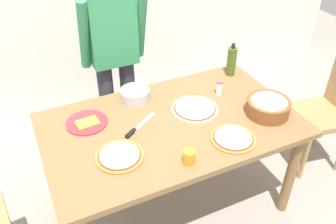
{
  "coord_description": "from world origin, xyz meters",
  "views": [
    {
      "loc": [
        -0.78,
        -1.6,
        2.15
      ],
      "look_at": [
        0.0,
        0.05,
        0.81
      ],
      "focal_mm": 38.29,
      "sensor_mm": 36.0,
      "label": 1
    }
  ],
  "objects_px": {
    "dining_table": "(171,134)",
    "popcorn_bowl": "(268,106)",
    "person_cook": "(114,51)",
    "cup_orange": "(189,157)",
    "olive_oil_bottle": "(232,61)",
    "chair_wooden_right": "(330,107)",
    "plate_with_slice": "(87,123)",
    "salt_shaker": "(219,88)",
    "pizza_raw_on_board": "(195,109)",
    "chef_knife": "(137,128)",
    "pizza_cooked_on_tray": "(120,156)",
    "pizza_second_cooked": "(233,138)",
    "mixing_bowl_steel": "(135,95)"
  },
  "relations": [
    {
      "from": "salt_shaker",
      "to": "cup_orange",
      "type": "bearing_deg",
      "value": -134.63
    },
    {
      "from": "chair_wooden_right",
      "to": "plate_with_slice",
      "type": "height_order",
      "value": "chair_wooden_right"
    },
    {
      "from": "pizza_raw_on_board",
      "to": "chef_knife",
      "type": "bearing_deg",
      "value": -176.77
    },
    {
      "from": "pizza_raw_on_board",
      "to": "mixing_bowl_steel",
      "type": "height_order",
      "value": "mixing_bowl_steel"
    },
    {
      "from": "person_cook",
      "to": "cup_orange",
      "type": "relative_size",
      "value": 19.06
    },
    {
      "from": "person_cook",
      "to": "pizza_cooked_on_tray",
      "type": "bearing_deg",
      "value": -107.03
    },
    {
      "from": "pizza_raw_on_board",
      "to": "plate_with_slice",
      "type": "distance_m",
      "value": 0.7
    },
    {
      "from": "plate_with_slice",
      "to": "popcorn_bowl",
      "type": "height_order",
      "value": "popcorn_bowl"
    },
    {
      "from": "dining_table",
      "to": "olive_oil_bottle",
      "type": "height_order",
      "value": "olive_oil_bottle"
    },
    {
      "from": "chair_wooden_right",
      "to": "mixing_bowl_steel",
      "type": "bearing_deg",
      "value": 163.37
    },
    {
      "from": "person_cook",
      "to": "pizza_cooked_on_tray",
      "type": "xyz_separation_m",
      "value": [
        -0.28,
        -0.92,
        -0.17
      ]
    },
    {
      "from": "popcorn_bowl",
      "to": "mixing_bowl_steel",
      "type": "distance_m",
      "value": 0.89
    },
    {
      "from": "pizza_cooked_on_tray",
      "to": "person_cook",
      "type": "bearing_deg",
      "value": 72.97
    },
    {
      "from": "person_cook",
      "to": "chair_wooden_right",
      "type": "relative_size",
      "value": 1.71
    },
    {
      "from": "plate_with_slice",
      "to": "cup_orange",
      "type": "relative_size",
      "value": 3.06
    },
    {
      "from": "dining_table",
      "to": "chair_wooden_right",
      "type": "xyz_separation_m",
      "value": [
        1.32,
        -0.09,
        -0.13
      ]
    },
    {
      "from": "pizza_second_cooked",
      "to": "plate_with_slice",
      "type": "distance_m",
      "value": 0.91
    },
    {
      "from": "pizza_second_cooked",
      "to": "pizza_cooked_on_tray",
      "type": "bearing_deg",
      "value": 167.85
    },
    {
      "from": "cup_orange",
      "to": "pizza_raw_on_board",
      "type": "bearing_deg",
      "value": 57.55
    },
    {
      "from": "dining_table",
      "to": "pizza_second_cooked",
      "type": "xyz_separation_m",
      "value": [
        0.26,
        -0.3,
        0.1
      ]
    },
    {
      "from": "pizza_second_cooked",
      "to": "cup_orange",
      "type": "height_order",
      "value": "cup_orange"
    },
    {
      "from": "popcorn_bowl",
      "to": "salt_shaker",
      "type": "height_order",
      "value": "popcorn_bowl"
    },
    {
      "from": "chair_wooden_right",
      "to": "salt_shaker",
      "type": "relative_size",
      "value": 8.96
    },
    {
      "from": "chair_wooden_right",
      "to": "pizza_second_cooked",
      "type": "relative_size",
      "value": 3.5
    },
    {
      "from": "pizza_cooked_on_tray",
      "to": "pizza_second_cooked",
      "type": "distance_m",
      "value": 0.68
    },
    {
      "from": "popcorn_bowl",
      "to": "olive_oil_bottle",
      "type": "relative_size",
      "value": 1.09
    },
    {
      "from": "dining_table",
      "to": "plate_with_slice",
      "type": "relative_size",
      "value": 6.15
    },
    {
      "from": "chair_wooden_right",
      "to": "dining_table",
      "type": "bearing_deg",
      "value": 176.11
    },
    {
      "from": "popcorn_bowl",
      "to": "mixing_bowl_steel",
      "type": "xyz_separation_m",
      "value": [
        -0.72,
        0.52,
        -0.02
      ]
    },
    {
      "from": "person_cook",
      "to": "cup_orange",
      "type": "height_order",
      "value": "person_cook"
    },
    {
      "from": "pizza_raw_on_board",
      "to": "salt_shaker",
      "type": "bearing_deg",
      "value": 22.02
    },
    {
      "from": "dining_table",
      "to": "pizza_cooked_on_tray",
      "type": "bearing_deg",
      "value": -158.02
    },
    {
      "from": "dining_table",
      "to": "pizza_cooked_on_tray",
      "type": "height_order",
      "value": "pizza_cooked_on_tray"
    },
    {
      "from": "olive_oil_bottle",
      "to": "pizza_cooked_on_tray",
      "type": "bearing_deg",
      "value": -154.27
    },
    {
      "from": "pizza_cooked_on_tray",
      "to": "chair_wooden_right",
      "type": "bearing_deg",
      "value": 2.37
    },
    {
      "from": "pizza_second_cooked",
      "to": "popcorn_bowl",
      "type": "bearing_deg",
      "value": 20.13
    },
    {
      "from": "dining_table",
      "to": "plate_with_slice",
      "type": "bearing_deg",
      "value": 155.88
    },
    {
      "from": "pizza_cooked_on_tray",
      "to": "plate_with_slice",
      "type": "xyz_separation_m",
      "value": [
        -0.09,
        0.38,
        -0.0
      ]
    },
    {
      "from": "dining_table",
      "to": "chef_knife",
      "type": "xyz_separation_m",
      "value": [
        -0.22,
        0.03,
        0.1
      ]
    },
    {
      "from": "dining_table",
      "to": "popcorn_bowl",
      "type": "distance_m",
      "value": 0.65
    },
    {
      "from": "mixing_bowl_steel",
      "to": "olive_oil_bottle",
      "type": "distance_m",
      "value": 0.79
    },
    {
      "from": "mixing_bowl_steel",
      "to": "pizza_raw_on_board",
      "type": "bearing_deg",
      "value": -42.12
    },
    {
      "from": "chair_wooden_right",
      "to": "salt_shaker",
      "type": "height_order",
      "value": "chair_wooden_right"
    },
    {
      "from": "mixing_bowl_steel",
      "to": "olive_oil_bottle",
      "type": "bearing_deg",
      "value": 1.1
    },
    {
      "from": "olive_oil_bottle",
      "to": "salt_shaker",
      "type": "height_order",
      "value": "olive_oil_bottle"
    },
    {
      "from": "plate_with_slice",
      "to": "mixing_bowl_steel",
      "type": "bearing_deg",
      "value": 18.18
    },
    {
      "from": "chair_wooden_right",
      "to": "chef_knife",
      "type": "bearing_deg",
      "value": 175.46
    },
    {
      "from": "dining_table",
      "to": "cup_orange",
      "type": "relative_size",
      "value": 18.82
    },
    {
      "from": "chair_wooden_right",
      "to": "plate_with_slice",
      "type": "bearing_deg",
      "value": 170.36
    },
    {
      "from": "popcorn_bowl",
      "to": "plate_with_slice",
      "type": "bearing_deg",
      "value": 160.17
    }
  ]
}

